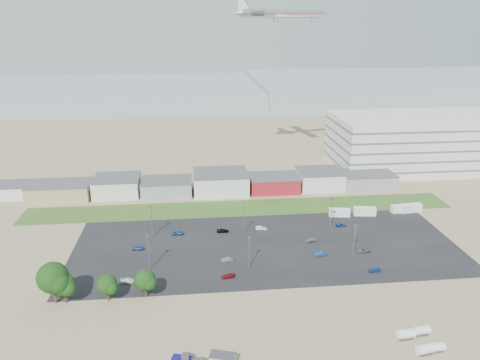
{
  "coord_description": "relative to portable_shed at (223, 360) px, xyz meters",
  "views": [
    {
      "loc": [
        -16.93,
        -110.69,
        67.53
      ],
      "look_at": [
        -3.09,
        22.0,
        21.59
      ],
      "focal_mm": 35.0,
      "sensor_mm": 36.0,
      "label": 1
    }
  ],
  "objects": [
    {
      "name": "grass_strip",
      "position": [
        12.31,
        84.2,
        -1.34
      ],
      "size": [
        160.0,
        16.0,
        0.02
      ],
      "primitive_type": "cube",
      "color": "#32541F",
      "rests_on": "ground"
    },
    {
      "name": "parking_garage",
      "position": [
        102.31,
        127.2,
        11.15
      ],
      "size": [
        80.0,
        40.0,
        25.0
      ],
      "primitive_type": "cube",
      "color": "silver",
      "rests_on": "ground"
    },
    {
      "name": "building_row",
      "position": [
        -4.69,
        103.2,
        2.65
      ],
      "size": [
        170.0,
        20.0,
        8.0
      ],
      "primitive_type": null,
      "color": "silver",
      "rests_on": "ground"
    },
    {
      "name": "storage_tank_nw",
      "position": [
        41.04,
        4.41,
        -0.12
      ],
      "size": [
        4.22,
        2.29,
        2.46
      ],
      "primitive_type": null,
      "rotation": [
        0.0,
        0.0,
        0.06
      ],
      "color": "silver",
      "rests_on": "ground"
    },
    {
      "name": "parked_car_1",
      "position": [
        32.74,
        44.16,
        -0.69
      ],
      "size": [
        4.15,
        1.88,
        1.32
      ],
      "primitive_type": "imported",
      "rotation": [
        0.0,
        0.0,
        -1.45
      ],
      "color": "navy",
      "rests_on": "ground"
    },
    {
      "name": "lightpole_back_r",
      "position": [
        41.26,
        63.28,
        4.05
      ],
      "size": [
        1.27,
        0.53,
        10.8
      ],
      "primitive_type": null,
      "color": "slate",
      "rests_on": "ground"
    },
    {
      "name": "lightpole_back_m",
      "position": [
        11.22,
        61.52,
        3.48
      ],
      "size": [
        1.14,
        0.47,
        9.66
      ],
      "primitive_type": null,
      "color": "slate",
      "rests_on": "ground"
    },
    {
      "name": "parked_car_6",
      "position": [
        4.4,
        63.75,
        -0.77
      ],
      "size": [
        4.03,
        1.65,
        1.17
      ],
      "primitive_type": "imported",
      "rotation": [
        0.0,
        0.0,
        1.57
      ],
      "color": "black",
      "rests_on": "ground"
    },
    {
      "name": "ground",
      "position": [
        12.31,
        32.2,
        -1.35
      ],
      "size": [
        700.0,
        700.0,
        0.0
      ],
      "primitive_type": "plane",
      "color": "#917E5C",
      "rests_on": "ground"
    },
    {
      "name": "parked_car_10",
      "position": [
        -23.1,
        34.69,
        -0.71
      ],
      "size": [
        4.55,
        2.12,
        1.29
      ],
      "primitive_type": "imported",
      "rotation": [
        0.0,
        0.0,
        1.5
      ],
      "color": "silver",
      "rests_on": "ground"
    },
    {
      "name": "lightpole_front_m",
      "position": [
        10.32,
        39.47,
        3.5
      ],
      "size": [
        1.14,
        0.48,
        9.69
      ],
      "primitive_type": null,
      "color": "slate",
      "rests_on": "ground"
    },
    {
      "name": "box_trailer_c",
      "position": [
        71.03,
        74.17,
        0.03
      ],
      "size": [
        7.57,
        3.0,
        2.77
      ],
      "primitive_type": null,
      "rotation": [
        0.0,
        0.0,
        0.09
      ],
      "color": "silver",
      "rests_on": "ground"
    },
    {
      "name": "storage_tank_se",
      "position": [
        45.76,
        -0.28,
        -0.25
      ],
      "size": [
        3.73,
        1.93,
        2.21
      ],
      "primitive_type": null,
      "rotation": [
        0.0,
        0.0,
        0.02
      ],
      "color": "silver",
      "rests_on": "ground"
    },
    {
      "name": "parked_car_4",
      "position": [
        4.34,
        43.63,
        -0.75
      ],
      "size": [
        3.78,
        1.74,
        1.2
      ],
      "primitive_type": "imported",
      "rotation": [
        0.0,
        0.0,
        -1.44
      ],
      "color": "#595B5E",
      "rests_on": "ground"
    },
    {
      "name": "tree_left",
      "position": [
        -37.65,
        26.63,
        3.19
      ],
      "size": [
        6.05,
        6.05,
        9.08
      ],
      "primitive_type": null,
      "color": "black",
      "rests_on": "ground"
    },
    {
      "name": "parked_car_3",
      "position": [
        3.82,
        34.5,
        -0.81
      ],
      "size": [
        3.89,
        1.98,
        1.08
      ],
      "primitive_type": "imported",
      "rotation": [
        0.0,
        0.0,
        -1.44
      ],
      "color": "maroon",
      "rests_on": "ground"
    },
    {
      "name": "telehandler",
      "position": [
        -8.21,
        1.03,
        0.09
      ],
      "size": [
        7.29,
        4.33,
        2.88
      ],
      "primitive_type": null,
      "rotation": [
        0.0,
        0.0,
        -0.31
      ],
      "color": "#0E0B5F",
      "rests_on": "ground"
    },
    {
      "name": "parking_lot",
      "position": [
        17.31,
        52.2,
        -1.35
      ],
      "size": [
        120.0,
        50.0,
        0.01
      ],
      "primitive_type": "cube",
      "color": "black",
      "rests_on": "ground"
    },
    {
      "name": "parked_car_12",
      "position": [
        31.95,
        53.64,
        -0.77
      ],
      "size": [
        4.14,
        1.95,
        1.17
      ],
      "primitive_type": "imported",
      "rotation": [
        0.0,
        0.0,
        -1.49
      ],
      "color": "#A5A5AA",
      "rests_on": "ground"
    },
    {
      "name": "lightpole_front_l",
      "position": [
        -18.04,
        41.45,
        3.95
      ],
      "size": [
        1.25,
        0.52,
        10.6
      ],
      "primitive_type": null,
      "color": "slate",
      "rests_on": "ground"
    },
    {
      "name": "parked_car_9",
      "position": [
        -10.47,
        63.48,
        -0.81
      ],
      "size": [
        4.05,
        2.13,
        1.09
      ],
      "primitive_type": "imported",
      "rotation": [
        0.0,
        0.0,
        1.48
      ],
      "color": "navy",
      "rests_on": "ground"
    },
    {
      "name": "tree_mid",
      "position": [
        -27.21,
        26.54,
        2.75
      ],
      "size": [
        5.47,
        5.47,
        8.2
      ],
      "primitive_type": null,
      "color": "black",
      "rests_on": "ground"
    },
    {
      "name": "box_trailer_d",
      "position": [
        74.74,
        73.99,
        0.17
      ],
      "size": [
        8.34,
        3.52,
        3.03
      ],
      "primitive_type": null,
      "rotation": [
        0.0,
        0.0,
        0.13
      ],
      "color": "silver",
      "rests_on": "ground"
    },
    {
      "name": "box_trailer_a",
      "position": [
        47.36,
        72.86,
        0.06
      ],
      "size": [
        7.8,
        3.58,
        2.82
      ],
      "primitive_type": null,
      "rotation": [
        0.0,
        0.0,
        -0.17
      ],
      "color": "silver",
      "rests_on": "ground"
    },
    {
      "name": "tree_far_left",
      "position": [
        -40.13,
        26.97,
        4.94
      ],
      "size": [
        8.39,
        8.39,
        12.58
      ],
      "primitive_type": null,
      "color": "black",
      "rests_on": "ground"
    },
    {
      "name": "parked_car_0",
      "position": [
        46.37,
        45.18,
        -0.81
      ],
      "size": [
        3.96,
        1.95,
        1.08
      ],
      "primitive_type": "imported",
      "rotation": [
        0.0,
        0.0,
        -1.53
      ],
      "color": "#595B5E",
      "rests_on": "ground"
    },
    {
      "name": "parked_car_11",
      "position": [
        17.56,
        64.31,
        -0.73
      ],
      "size": [
        3.86,
        1.5,
        1.25
      ],
      "primitive_type": "imported",
      "rotation": [
        0.0,
        0.0,
        1.53
      ],
      "color": "silver",
      "rests_on": "ground"
    },
    {
      "name": "parked_car_8",
      "position": [
        45.2,
        64.28,
        -0.76
      ],
      "size": [
        3.53,
        1.54,
        1.18
      ],
      "primitive_type": "imported",
      "rotation": [
        0.0,
        0.0,
        1.61
      ],
      "color": "navy",
      "rests_on": "ground"
    },
    {
      "name": "storage_tank_ne",
      "position": [
        45.36,
        5.41,
        -0.24
      ],
      "size": [
        3.89,
        2.23,
        2.23
      ],
      "primitive_type": null,
      "rotation": [
        0.0,
        0.0,
        0.1
      ],
      "color": "silver",
      "rests_on": "ground"
    },
    {
      "name": "tree_right",
      "position": [
        -17.88,
        27.5,
        2.92
      ],
      "size": [
        5.7,
        5.7,
        8.55
      ],
      "primitive_type": null,
      "color": "black",
      "rests_on": "ground"
    },
    {
      "name": "hills_backdrop",
      "position": [
        52.31,
        347.2,
        3.15
      ],
      "size": [
        700.0,
        200.0,
        9.0
      ],
      "primitive_type": null,
      "color": "gray",
      "rests_on": "ground"
    },
    {
      "name": "box_trailer_b",
      "position": [
        56.73,
        72.8,
        0.14
      ],
      "size": [
        8.19,
        3.53,
        2.97
      ],
      "primitive_type": null,
      "rotation": [
        0.0,
        0.0,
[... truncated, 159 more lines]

